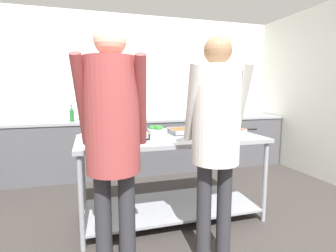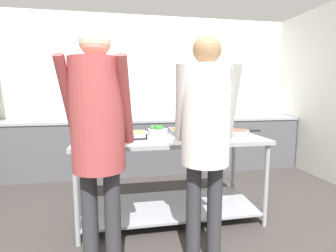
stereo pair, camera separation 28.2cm
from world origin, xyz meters
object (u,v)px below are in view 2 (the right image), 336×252
plate_stack (92,135)px  serving_tray_roast (126,135)px  guest_serving_right (98,128)px  water_bottle (83,113)px  broccoli_bowl (158,131)px  sauce_pan (238,133)px  serving_tray_vegetables (190,131)px  guest_serving_left (205,127)px

plate_stack → serving_tray_roast: 0.35m
guest_serving_right → water_bottle: size_ratio=7.26×
serving_tray_roast → broccoli_bowl: size_ratio=1.79×
serving_tray_roast → water_bottle: size_ratio=1.62×
serving_tray_roast → sauce_pan: (1.17, -0.13, 0.01)m
broccoli_bowl → serving_tray_vegetables: 0.37m
serving_tray_vegetables → guest_serving_right: size_ratio=0.25×
plate_stack → serving_tray_roast: (0.35, -0.03, -0.00)m
plate_stack → sauce_pan: (1.52, -0.16, 0.00)m
sauce_pan → guest_serving_right: size_ratio=0.21×
guest_serving_right → water_bottle: guest_serving_right is taller
serving_tray_roast → guest_serving_right: 0.92m
plate_stack → serving_tray_roast: size_ratio=0.56×
plate_stack → guest_serving_left: 1.26m
plate_stack → guest_serving_right: guest_serving_right is taller
serving_tray_roast → water_bottle: bearing=111.5°
serving_tray_roast → sauce_pan: 1.18m
serving_tray_roast → guest_serving_right: bearing=-103.7°
serving_tray_roast → sauce_pan: size_ratio=1.05×
broccoli_bowl → guest_serving_right: guest_serving_right is taller
guest_serving_right → water_bottle: (-0.41, 2.44, -0.10)m
sauce_pan → guest_serving_right: 1.58m
plate_stack → guest_serving_left: bearing=-43.3°
serving_tray_roast → serving_tray_vegetables: size_ratio=0.89×
serving_tray_roast → water_bottle: water_bottle is taller
guest_serving_right → broccoli_bowl: bearing=60.9°
serving_tray_vegetables → plate_stack: bearing=-174.8°
serving_tray_vegetables → guest_serving_right: guest_serving_right is taller
serving_tray_vegetables → guest_serving_right: (-0.93, -1.00, 0.20)m
guest_serving_right → serving_tray_roast: bearing=76.3°
serving_tray_roast → guest_serving_right: (-0.21, -0.87, 0.20)m
serving_tray_roast → serving_tray_vegetables: (0.72, 0.13, 0.00)m
serving_tray_vegetables → water_bottle: size_ratio=1.83×
broccoli_bowl → guest_serving_left: (0.22, -0.95, 0.17)m
plate_stack → broccoli_bowl: (0.69, 0.09, 0.01)m
serving_tray_vegetables → guest_serving_left: 0.99m
guest_serving_left → guest_serving_right: bearing=-176.5°
water_bottle → sauce_pan: bearing=-43.5°
serving_tray_vegetables → water_bottle: bearing=132.9°
serving_tray_roast → serving_tray_vegetables: bearing=10.3°
serving_tray_vegetables → guest_serving_left: guest_serving_left is taller
serving_tray_roast → serving_tray_vegetables: same height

